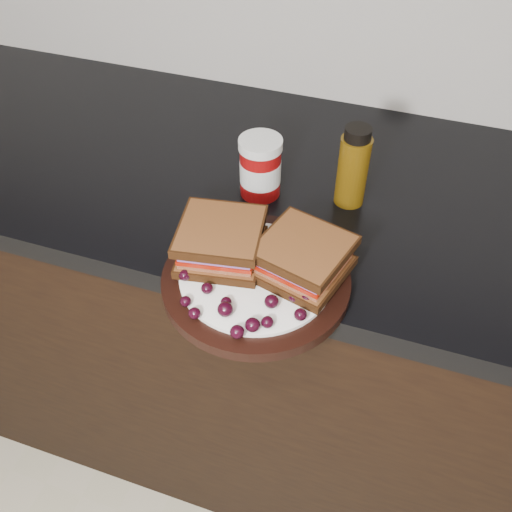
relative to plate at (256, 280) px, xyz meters
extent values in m
cube|color=black|center=(-0.13, 0.27, -0.48)|extent=(3.96, 0.58, 0.86)
cube|color=black|center=(-0.13, 0.27, -0.03)|extent=(3.98, 0.60, 0.04)
cylinder|color=black|center=(0.00, 0.00, 0.00)|extent=(0.28, 0.28, 0.02)
ellipsoid|color=black|center=(-0.09, -0.04, 0.02)|extent=(0.02, 0.02, 0.02)
ellipsoid|color=black|center=(-0.05, -0.06, 0.02)|extent=(0.02, 0.02, 0.02)
ellipsoid|color=black|center=(-0.07, -0.09, 0.02)|extent=(0.02, 0.02, 0.01)
ellipsoid|color=black|center=(-0.05, -0.10, 0.02)|extent=(0.02, 0.02, 0.02)
ellipsoid|color=black|center=(-0.01, -0.09, 0.03)|extent=(0.02, 0.02, 0.02)
ellipsoid|color=black|center=(-0.02, -0.07, 0.02)|extent=(0.02, 0.02, 0.01)
ellipsoid|color=black|center=(0.01, -0.12, 0.02)|extent=(0.02, 0.02, 0.02)
ellipsoid|color=black|center=(0.03, -0.10, 0.02)|extent=(0.02, 0.02, 0.02)
ellipsoid|color=black|center=(0.05, -0.09, 0.02)|extent=(0.02, 0.02, 0.02)
ellipsoid|color=black|center=(0.04, -0.05, 0.02)|extent=(0.02, 0.02, 0.02)
ellipsoid|color=black|center=(0.08, -0.06, 0.02)|extent=(0.02, 0.02, 0.02)
ellipsoid|color=black|center=(0.07, -0.03, 0.02)|extent=(0.02, 0.02, 0.01)
ellipsoid|color=black|center=(0.08, -0.03, 0.02)|extent=(0.02, 0.02, 0.02)
ellipsoid|color=black|center=(0.10, 0.00, 0.02)|extent=(0.02, 0.02, 0.02)
ellipsoid|color=black|center=(0.08, 0.02, 0.02)|extent=(0.01, 0.01, 0.01)
ellipsoid|color=black|center=(0.05, 0.02, 0.02)|extent=(0.02, 0.02, 0.02)
ellipsoid|color=black|center=(-0.05, 0.05, 0.02)|extent=(0.02, 0.02, 0.02)
ellipsoid|color=black|center=(-0.04, 0.05, 0.02)|extent=(0.02, 0.02, 0.02)
ellipsoid|color=black|center=(-0.08, 0.03, 0.03)|extent=(0.02, 0.02, 0.02)
ellipsoid|color=black|center=(-0.07, 0.02, 0.02)|extent=(0.02, 0.02, 0.02)
ellipsoid|color=black|center=(-0.06, -0.01, 0.02)|extent=(0.02, 0.02, 0.02)
ellipsoid|color=black|center=(-0.07, -0.02, 0.02)|extent=(0.02, 0.02, 0.01)
ellipsoid|color=black|center=(-0.06, 0.04, 0.02)|extent=(0.02, 0.02, 0.02)
ellipsoid|color=black|center=(-0.08, 0.04, 0.02)|extent=(0.02, 0.02, 0.02)
ellipsoid|color=black|center=(-0.08, 0.00, 0.02)|extent=(0.02, 0.02, 0.02)
cylinder|color=maroon|center=(-0.06, 0.21, 0.05)|extent=(0.08, 0.08, 0.11)
cylinder|color=#523708|center=(0.09, 0.24, 0.06)|extent=(0.06, 0.06, 0.14)
camera|label=1|loc=(0.19, -0.55, 0.62)|focal=40.00mm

